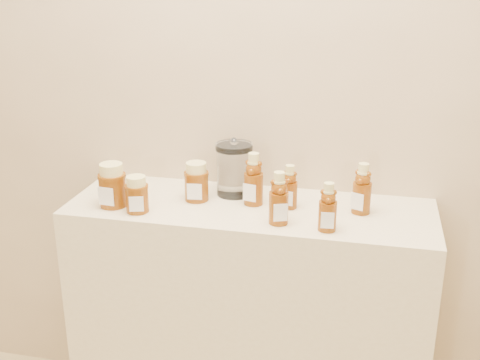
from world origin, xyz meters
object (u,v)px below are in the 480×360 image
(display_table, at_px, (249,324))
(bear_bottle_front_left, at_px, (279,195))
(bear_bottle_back_left, at_px, (254,176))
(honey_jar_left, at_px, (112,185))
(glass_canister, at_px, (234,167))

(display_table, relative_size, bear_bottle_front_left, 6.41)
(bear_bottle_back_left, distance_m, honey_jar_left, 0.46)
(bear_bottle_front_left, bearing_deg, honey_jar_left, 157.71)
(bear_bottle_back_left, distance_m, bear_bottle_front_left, 0.17)
(display_table, xyz_separation_m, honey_jar_left, (-0.44, -0.09, 0.52))
(bear_bottle_front_left, height_order, glass_canister, glass_canister)
(bear_bottle_back_left, relative_size, bear_bottle_front_left, 1.06)
(bear_bottle_front_left, distance_m, honey_jar_left, 0.55)
(display_table, relative_size, honey_jar_left, 8.28)
(bear_bottle_front_left, bearing_deg, display_table, 114.63)
(bear_bottle_back_left, relative_size, glass_canister, 1.01)
(honey_jar_left, bearing_deg, glass_canister, 32.98)
(glass_canister, bearing_deg, honey_jar_left, -152.38)
(bear_bottle_back_left, bearing_deg, display_table, -94.34)
(bear_bottle_front_left, relative_size, honey_jar_left, 1.29)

